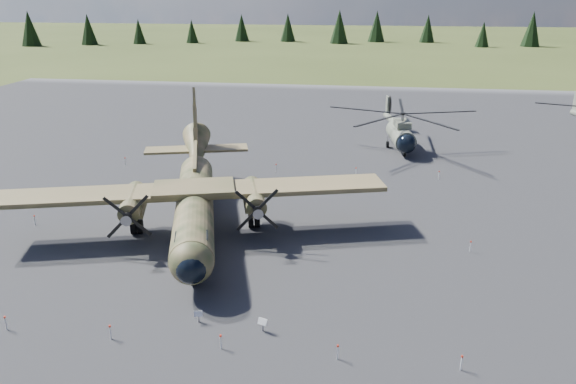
# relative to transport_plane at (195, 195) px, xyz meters

# --- Properties ---
(ground) EXTENTS (500.00, 500.00, 0.00)m
(ground) POSITION_rel_transport_plane_xyz_m (3.87, -1.44, -2.72)
(ground) COLOR #4E5827
(ground) RESTS_ON ground
(apron) EXTENTS (120.00, 120.00, 0.04)m
(apron) POSITION_rel_transport_plane_xyz_m (3.87, 8.56, -2.72)
(apron) COLOR #5D5D62
(apron) RESTS_ON ground
(transport_plane) EXTENTS (28.41, 25.37, 9.47)m
(transport_plane) POSITION_rel_transport_plane_xyz_m (0.00, 0.00, 0.00)
(transport_plane) COLOR #384123
(transport_plane) RESTS_ON ground
(helicopter_near) EXTENTS (19.58, 21.58, 4.43)m
(helicopter_near) POSITION_rel_transport_plane_xyz_m (16.57, 24.76, 0.42)
(helicopter_near) COLOR slate
(helicopter_near) RESTS_ON ground
(info_placard_left) EXTENTS (0.51, 0.33, 0.74)m
(info_placard_left) POSITION_rel_transport_plane_xyz_m (4.01, -12.76, -2.23)
(info_placard_left) COLOR gray
(info_placard_left) RESTS_ON ground
(info_placard_right) EXTENTS (0.56, 0.37, 0.81)m
(info_placard_right) POSITION_rel_transport_plane_xyz_m (7.70, -13.08, -2.18)
(info_placard_right) COLOR gray
(info_placard_right) RESTS_ON ground
(barrier_fence) EXTENTS (33.12, 29.62, 0.85)m
(barrier_fence) POSITION_rel_transport_plane_xyz_m (3.40, -1.52, -2.21)
(barrier_fence) COLOR white
(barrier_fence) RESTS_ON ground
(treeline) EXTENTS (338.65, 331.79, 10.92)m
(treeline) POSITION_rel_transport_plane_xyz_m (5.08, 5.25, 2.02)
(treeline) COLOR black
(treeline) RESTS_ON ground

